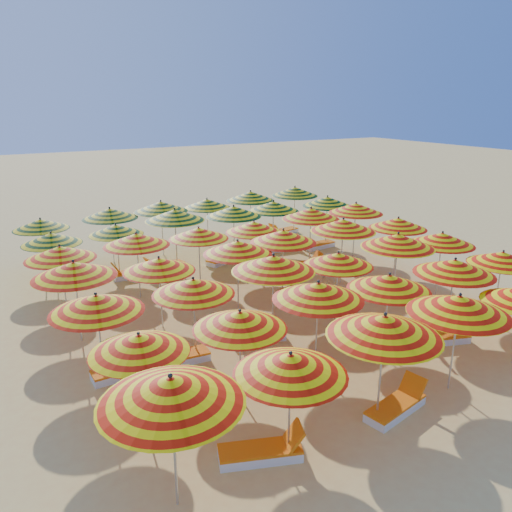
% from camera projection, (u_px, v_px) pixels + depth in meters
% --- Properties ---
extents(ground, '(120.00, 120.00, 0.00)m').
position_uv_depth(ground, '(263.00, 301.00, 18.17)').
color(ground, '#E5C265').
rests_on(ground, ground).
extents(umbrella_0, '(2.94, 2.94, 2.70)m').
position_uv_depth(umbrella_0, '(171.00, 390.00, 8.36)').
color(umbrella_0, silver).
rests_on(umbrella_0, ground).
extents(umbrella_1, '(2.55, 2.55, 2.41)m').
position_uv_depth(umbrella_1, '(290.00, 365.00, 9.67)').
color(umbrella_1, silver).
rests_on(umbrella_1, ground).
extents(umbrella_2, '(2.59, 2.59, 2.68)m').
position_uv_depth(umbrella_2, '(384.00, 326.00, 10.77)').
color(umbrella_2, silver).
rests_on(umbrella_2, ground).
extents(umbrella_3, '(3.23, 3.23, 2.61)m').
position_uv_depth(umbrella_3, '(459.00, 305.00, 12.03)').
color(umbrella_3, silver).
rests_on(umbrella_3, ground).
extents(umbrella_6, '(2.85, 2.85, 2.32)m').
position_uv_depth(umbrella_6, '(139.00, 344.00, 10.66)').
color(umbrella_6, silver).
rests_on(umbrella_6, ground).
extents(umbrella_7, '(2.67, 2.67, 2.39)m').
position_uv_depth(umbrella_7, '(240.00, 320.00, 11.66)').
color(umbrella_7, silver).
rests_on(umbrella_7, ground).
extents(umbrella_8, '(3.01, 3.01, 2.57)m').
position_uv_depth(umbrella_8, '(318.00, 291.00, 12.99)').
color(umbrella_8, silver).
rests_on(umbrella_8, ground).
extents(umbrella_9, '(2.97, 2.97, 2.47)m').
position_uv_depth(umbrella_9, '(389.00, 283.00, 13.85)').
color(umbrella_9, silver).
rests_on(umbrella_9, ground).
extents(umbrella_10, '(2.64, 2.64, 2.55)m').
position_uv_depth(umbrella_10, '(455.00, 267.00, 14.92)').
color(umbrella_10, silver).
rests_on(umbrella_10, ground).
extents(umbrella_11, '(2.33, 2.33, 2.35)m').
position_uv_depth(umbrella_11, '(503.00, 258.00, 16.34)').
color(umbrella_11, silver).
rests_on(umbrella_11, ground).
extents(umbrella_12, '(2.70, 2.70, 2.50)m').
position_uv_depth(umbrella_12, '(96.00, 303.00, 12.37)').
color(umbrella_12, silver).
rests_on(umbrella_12, ground).
extents(umbrella_13, '(2.94, 2.94, 2.43)m').
position_uv_depth(umbrella_13, '(193.00, 287.00, 13.65)').
color(umbrella_13, silver).
rests_on(umbrella_13, ground).
extents(umbrella_14, '(3.05, 3.05, 2.68)m').
position_uv_depth(umbrella_14, '(273.00, 264.00, 14.85)').
color(umbrella_14, silver).
rests_on(umbrella_14, ground).
extents(umbrella_15, '(2.64, 2.64, 2.41)m').
position_uv_depth(umbrella_15, '(338.00, 259.00, 16.02)').
color(umbrella_15, silver).
rests_on(umbrella_15, ground).
extents(umbrella_16, '(2.77, 2.77, 2.69)m').
position_uv_depth(umbrella_16, '(398.00, 241.00, 17.20)').
color(umbrella_16, silver).
rests_on(umbrella_16, ground).
extents(umbrella_17, '(2.54, 2.54, 2.49)m').
position_uv_depth(umbrella_17, '(442.00, 239.00, 18.11)').
color(umbrella_17, silver).
rests_on(umbrella_17, ground).
extents(umbrella_18, '(3.05, 3.05, 2.60)m').
position_uv_depth(umbrella_18, '(74.00, 270.00, 14.53)').
color(umbrella_18, silver).
rests_on(umbrella_18, ground).
extents(umbrella_19, '(2.94, 2.94, 2.40)m').
position_uv_depth(umbrella_19, '(159.00, 265.00, 15.52)').
color(umbrella_19, silver).
rests_on(umbrella_19, ground).
extents(umbrella_20, '(2.96, 2.96, 2.53)m').
position_uv_depth(umbrella_20, '(238.00, 247.00, 16.95)').
color(umbrella_20, silver).
rests_on(umbrella_20, ground).
extents(umbrella_21, '(2.55, 2.55, 2.58)m').
position_uv_depth(umbrella_21, '(283.00, 236.00, 18.15)').
color(umbrella_21, silver).
rests_on(umbrella_21, ground).
extents(umbrella_22, '(3.06, 3.06, 2.70)m').
position_uv_depth(umbrella_22, '(343.00, 225.00, 19.30)').
color(umbrella_22, silver).
rests_on(umbrella_22, ground).
extents(umbrella_23, '(2.60, 2.60, 2.50)m').
position_uv_depth(umbrella_23, '(398.00, 223.00, 20.35)').
color(umbrella_23, silver).
rests_on(umbrella_23, ground).
extents(umbrella_24, '(2.68, 2.68, 2.47)m').
position_uv_depth(umbrella_24, '(60.00, 253.00, 16.55)').
color(umbrella_24, silver).
rests_on(umbrella_24, ground).
extents(umbrella_25, '(3.16, 3.16, 2.52)m').
position_uv_depth(umbrella_25, '(136.00, 240.00, 17.90)').
color(umbrella_25, silver).
rests_on(umbrella_25, ground).
extents(umbrella_26, '(2.91, 2.91, 2.43)m').
position_uv_depth(umbrella_26, '(199.00, 233.00, 19.07)').
color(umbrella_26, silver).
rests_on(umbrella_26, ground).
extents(umbrella_27, '(2.67, 2.67, 2.44)m').
position_uv_depth(umbrella_27, '(254.00, 227.00, 20.00)').
color(umbrella_27, silver).
rests_on(umbrella_27, ground).
extents(umbrella_28, '(2.91, 2.91, 2.65)m').
position_uv_depth(umbrella_28, '(311.00, 214.00, 21.45)').
color(umbrella_28, silver).
rests_on(umbrella_28, ground).
extents(umbrella_29, '(2.95, 2.95, 2.63)m').
position_uv_depth(umbrella_29, '(356.00, 208.00, 22.62)').
color(umbrella_29, silver).
rests_on(umbrella_29, ground).
extents(umbrella_30, '(2.94, 2.94, 2.35)m').
position_uv_depth(umbrella_30, '(51.00, 239.00, 18.63)').
color(umbrella_30, silver).
rests_on(umbrella_30, ground).
extents(umbrella_31, '(2.90, 2.90, 2.32)m').
position_uv_depth(umbrella_31, '(116.00, 230.00, 20.00)').
color(umbrella_31, silver).
rests_on(umbrella_31, ground).
extents(umbrella_32, '(3.24, 3.24, 2.68)m').
position_uv_depth(umbrella_32, '(175.00, 215.00, 21.07)').
color(umbrella_32, silver).
rests_on(umbrella_32, ground).
extents(umbrella_33, '(2.56, 2.56, 2.61)m').
position_uv_depth(umbrella_33, '(234.00, 211.00, 22.05)').
color(umbrella_33, silver).
rests_on(umbrella_33, ground).
extents(umbrella_34, '(2.74, 2.74, 2.56)m').
position_uv_depth(umbrella_34, '(273.00, 206.00, 23.35)').
color(umbrella_34, silver).
rests_on(umbrella_34, ground).
extents(umbrella_35, '(2.83, 2.83, 2.56)m').
position_uv_depth(umbrella_35, '(327.00, 201.00, 24.42)').
color(umbrella_35, silver).
rests_on(umbrella_35, ground).
extents(umbrella_36, '(2.50, 2.50, 2.40)m').
position_uv_depth(umbrella_36, '(41.00, 224.00, 20.59)').
color(umbrella_36, silver).
rests_on(umbrella_36, ground).
extents(umbrella_37, '(2.96, 2.96, 2.56)m').
position_uv_depth(umbrella_37, '(110.00, 213.00, 21.86)').
color(umbrella_37, silver).
rests_on(umbrella_37, ground).
extents(umbrella_38, '(2.74, 2.74, 2.64)m').
position_uv_depth(umbrella_38, '(161.00, 207.00, 22.91)').
color(umbrella_38, silver).
rests_on(umbrella_38, ground).
extents(umbrella_39, '(2.82, 2.82, 2.47)m').
position_uv_depth(umbrella_39, '(207.00, 204.00, 24.36)').
color(umbrella_39, silver).
rests_on(umbrella_39, ground).
extents(umbrella_40, '(3.25, 3.25, 2.63)m').
position_uv_depth(umbrella_40, '(251.00, 196.00, 25.44)').
color(umbrella_40, silver).
rests_on(umbrella_40, ground).
extents(umbrella_41, '(3.29, 3.29, 2.64)m').
position_uv_depth(umbrella_41, '(295.00, 191.00, 26.69)').
color(umbrella_41, silver).
rests_on(umbrella_41, ground).
extents(lounger_0, '(1.83, 1.13, 0.69)m').
position_uv_depth(lounger_0, '(262.00, 452.00, 10.19)').
color(lounger_0, white).
rests_on(lounger_0, ground).
extents(lounger_1, '(1.81, 0.92, 0.69)m').
position_uv_depth(lounger_1, '(396.00, 406.00, 11.70)').
color(lounger_1, white).
rests_on(lounger_1, ground).
extents(lounger_3, '(1.83, 1.10, 0.69)m').
position_uv_depth(lounger_3, '(439.00, 337.00, 15.08)').
color(lounger_3, white).
rests_on(lounger_3, ground).
extents(lounger_4, '(1.75, 0.64, 0.69)m').
position_uv_depth(lounger_4, '(126.00, 369.00, 13.30)').
color(lounger_4, white).
rests_on(lounger_4, ground).
extents(lounger_5, '(1.78, 0.73, 0.69)m').
position_uv_depth(lounger_5, '(177.00, 358.00, 13.90)').
color(lounger_5, white).
rests_on(lounger_5, ground).
extents(lounger_6, '(1.83, 1.08, 0.69)m').
position_uv_depth(lounger_6, '(256.00, 335.00, 15.25)').
color(lounger_6, white).
rests_on(lounger_6, ground).
extents(lounger_7, '(1.81, 0.89, 0.69)m').
position_uv_depth(lounger_7, '(303.00, 265.00, 21.67)').
color(lounger_7, white).
rests_on(lounger_7, ground).
extents(lounger_8, '(1.74, 0.60, 0.69)m').
position_uv_depth(lounger_8, '(133.00, 273.00, 20.64)').
color(lounger_8, white).
rests_on(lounger_8, ground).
extents(lounger_9, '(1.81, 0.89, 0.69)m').
position_uv_depth(lounger_9, '(164.00, 267.00, 21.46)').
color(lounger_9, white).
rests_on(lounger_9, ground).
extents(lounger_10, '(1.82, 1.23, 0.69)m').
position_uv_depth(lounger_10, '(224.00, 259.00, 22.51)').
color(lounger_10, white).
rests_on(lounger_10, ground).
extents(lounger_11, '(1.79, 0.77, 0.69)m').
position_uv_depth(lounger_11, '(283.00, 247.00, 24.29)').
color(lounger_11, white).
rests_on(lounger_11, ground).
extents(lounger_12, '(1.78, 0.74, 0.69)m').
position_uv_depth(lounger_12, '(318.00, 245.00, 24.64)').
color(lounger_12, white).
rests_on(lounger_12, ground).
extents(lounger_13, '(1.81, 0.87, 0.69)m').
position_uv_depth(lounger_13, '(283.00, 231.00, 27.20)').
color(lounger_13, white).
rests_on(lounger_13, ground).
extents(beachgoer_a, '(0.70, 0.64, 1.59)m').
position_uv_depth(beachgoer_a, '(329.00, 274.00, 18.62)').
color(beachgoer_a, tan).
rests_on(beachgoer_a, ground).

